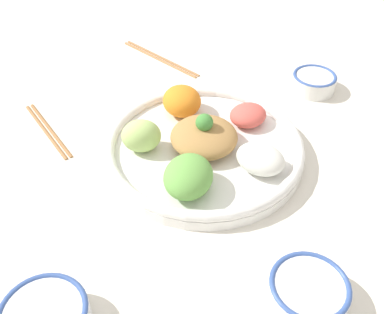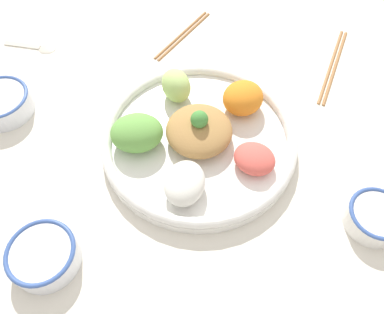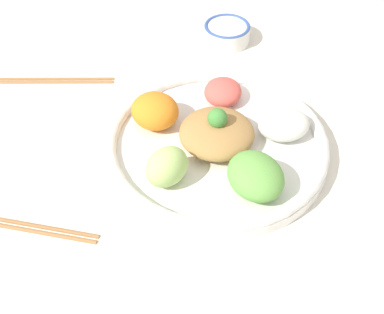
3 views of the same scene
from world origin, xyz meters
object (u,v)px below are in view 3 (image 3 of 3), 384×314
object	(u,v)px
chopsticks_pair_near	(31,227)
chopsticks_pair_far	(49,80)
sauce_bowl_red	(228,32)
salad_platter	(217,142)

from	to	relation	value
chopsticks_pair_near	chopsticks_pair_far	distance (m)	0.35
sauce_bowl_red	chopsticks_pair_near	xyz separation A→B (m)	(-0.20, -0.54, -0.02)
salad_platter	chopsticks_pair_near	distance (m)	0.32
salad_platter	chopsticks_pair_near	xyz separation A→B (m)	(-0.24, -0.21, -0.02)
salad_platter	sauce_bowl_red	bearing A→B (deg)	96.41
chopsticks_pair_near	chopsticks_pair_far	bearing A→B (deg)	108.31
chopsticks_pair_far	sauce_bowl_red	bearing A→B (deg)	-159.06
sauce_bowl_red	chopsticks_pair_far	size ratio (longest dim) A/B	0.39
sauce_bowl_red	chopsticks_pair_far	world-z (taller)	sauce_bowl_red
chopsticks_pair_near	sauce_bowl_red	bearing A→B (deg)	69.27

